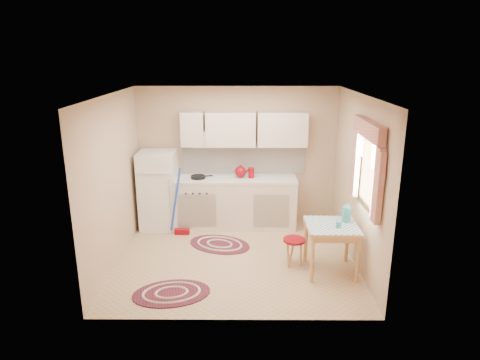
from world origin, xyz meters
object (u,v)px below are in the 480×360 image
fridge (159,190)px  stool (294,252)px  base_cabinets (233,203)px  table (331,249)px

fridge → stool: size_ratio=3.33×
base_cabinets → stool: 1.79m
table → stool: bearing=158.9°
base_cabinets → stool: (0.94, -1.51, -0.23)m
fridge → table: fridge is taller
base_cabinets → stool: size_ratio=5.36×
table → stool: 0.56m
base_cabinets → table: size_ratio=3.12×
fridge → table: 3.25m
fridge → base_cabinets: fridge is taller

